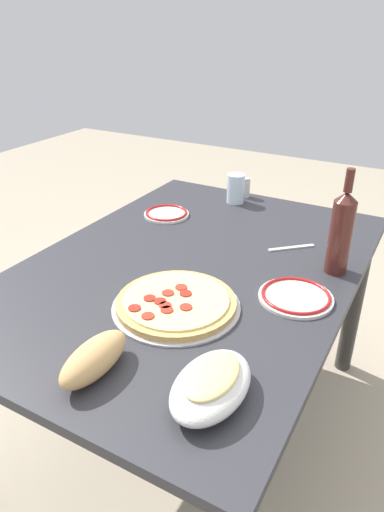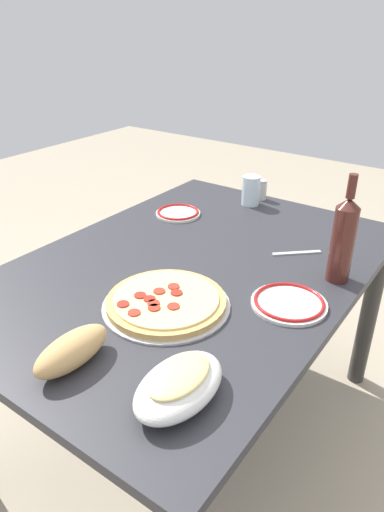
# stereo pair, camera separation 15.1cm
# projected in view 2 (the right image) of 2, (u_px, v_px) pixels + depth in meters

# --- Properties ---
(ground_plane) EXTENTS (8.00, 8.00, 0.00)m
(ground_plane) POSITION_uv_depth(u_px,v_px,m) (192.00, 426.00, 1.87)
(ground_plane) COLOR tan
(ground_plane) RESTS_ON ground
(dining_table) EXTENTS (1.43, 1.01, 0.74)m
(dining_table) POSITION_uv_depth(u_px,v_px,m) (192.00, 291.00, 1.57)
(dining_table) COLOR #2D2D33
(dining_table) RESTS_ON ground
(pepperoni_pizza) EXTENTS (0.36, 0.36, 0.03)m
(pepperoni_pizza) POSITION_uv_depth(u_px,v_px,m) (166.00, 302.00, 1.30)
(pepperoni_pizza) COLOR #B7B7BC
(pepperoni_pizza) RESTS_ON dining_table
(baked_pasta_dish) EXTENTS (0.24, 0.15, 0.08)m
(baked_pasta_dish) POSITION_uv_depth(u_px,v_px,m) (179.00, 384.00, 0.97)
(baked_pasta_dish) COLOR white
(baked_pasta_dish) RESTS_ON dining_table
(wine_bottle) EXTENTS (0.07, 0.07, 0.34)m
(wine_bottle) POSITION_uv_depth(u_px,v_px,m) (343.00, 239.00, 1.37)
(wine_bottle) COLOR #471E19
(wine_bottle) RESTS_ON dining_table
(water_glass) EXTENTS (0.08, 0.08, 0.12)m
(water_glass) POSITION_uv_depth(u_px,v_px,m) (251.00, 190.00, 1.97)
(water_glass) COLOR silver
(water_glass) RESTS_ON dining_table
(side_plate_near) EXTENTS (0.21, 0.21, 0.02)m
(side_plate_near) POSITION_uv_depth(u_px,v_px,m) (289.00, 303.00, 1.30)
(side_plate_near) COLOR white
(side_plate_near) RESTS_ON dining_table
(side_plate_far) EXTENTS (0.18, 0.18, 0.02)m
(side_plate_far) POSITION_uv_depth(u_px,v_px,m) (178.00, 213.00, 1.89)
(side_plate_far) COLOR white
(side_plate_far) RESTS_ON dining_table
(bread_loaf) EXTENTS (0.21, 0.09, 0.08)m
(bread_loaf) POSITION_uv_depth(u_px,v_px,m) (72.00, 350.00, 1.07)
(bread_loaf) COLOR tan
(bread_loaf) RESTS_ON dining_table
(spice_shaker) EXTENTS (0.04, 0.04, 0.09)m
(spice_shaker) POSITION_uv_depth(u_px,v_px,m) (262.00, 190.00, 2.03)
(spice_shaker) COLOR silver
(spice_shaker) RESTS_ON dining_table
(fork_right) EXTENTS (0.13, 0.14, 0.00)m
(fork_right) POSITION_uv_depth(u_px,v_px,m) (297.00, 253.00, 1.59)
(fork_right) COLOR #B7B7BC
(fork_right) RESTS_ON dining_table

